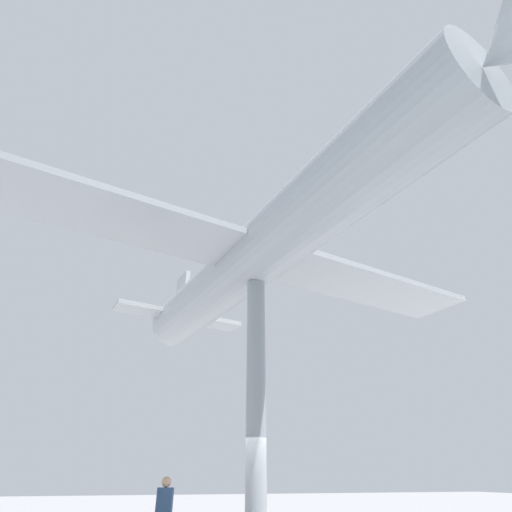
% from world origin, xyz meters
% --- Properties ---
extents(support_pylon_central, '(0.49, 0.49, 6.52)m').
position_xyz_m(support_pylon_central, '(0.00, 0.00, 3.26)').
color(support_pylon_central, '#999EA3').
rests_on(support_pylon_central, ground_plane).
extents(suspended_airplane, '(16.47, 15.51, 2.92)m').
position_xyz_m(suspended_airplane, '(-0.04, 0.16, 7.42)').
color(suspended_airplane, '#B2B7BC').
rests_on(suspended_airplane, support_pylon_central).
extents(visitor_person, '(0.44, 0.32, 1.71)m').
position_xyz_m(visitor_person, '(1.82, -2.34, 0.98)').
color(visitor_person, '#4C4238').
rests_on(visitor_person, ground_plane).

